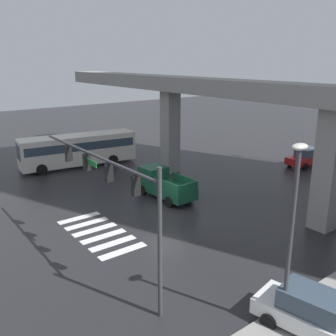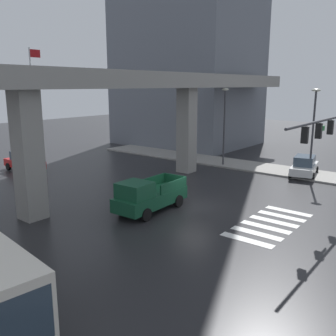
{
  "view_description": "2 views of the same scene",
  "coord_description": "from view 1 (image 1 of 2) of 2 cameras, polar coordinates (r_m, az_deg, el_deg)",
  "views": [
    {
      "loc": [
        18.64,
        -14.17,
        9.9
      ],
      "look_at": [
        0.81,
        -0.59,
        3.4
      ],
      "focal_mm": 40.33,
      "sensor_mm": 36.0,
      "label": 1
    },
    {
      "loc": [
        -18.69,
        -12.78,
        7.52
      ],
      "look_at": [
        -0.79,
        1.45,
        2.42
      ],
      "focal_mm": 39.91,
      "sensor_mm": 36.0,
      "label": 2
    }
  ],
  "objects": [
    {
      "name": "sedan_red",
      "position": [
        38.51,
        20.24,
        1.57
      ],
      "size": [
        2.11,
        4.37,
        1.72
      ],
      "color": "red",
      "rests_on": "ground"
    },
    {
      "name": "traffic_signal_mast",
      "position": [
        16.81,
        -8.64,
        -2.14
      ],
      "size": [
        10.89,
        0.32,
        6.2
      ],
      "color": "#38383D",
      "rests_on": "ground"
    },
    {
      "name": "ground_plane",
      "position": [
        25.42,
        -0.05,
        -6.75
      ],
      "size": [
        120.0,
        120.0,
        0.0
      ],
      "primitive_type": "plane",
      "color": "#232326"
    },
    {
      "name": "street_lamp_near_corner",
      "position": [
        13.91,
        18.31,
        -7.28
      ],
      "size": [
        0.44,
        0.7,
        7.24
      ],
      "color": "#38383D",
      "rests_on": "ground"
    },
    {
      "name": "crosswalk_stripes",
      "position": [
        22.97,
        -10.38,
        -9.63
      ],
      "size": [
        6.05,
        2.8,
        0.01
      ],
      "color": "silver",
      "rests_on": "ground"
    },
    {
      "name": "fire_hydrant",
      "position": [
        16.61,
        17.26,
        -19.41
      ],
      "size": [
        0.24,
        0.24,
        0.85
      ],
      "color": "red",
      "rests_on": "ground"
    },
    {
      "name": "pickup_truck",
      "position": [
        27.9,
        -0.8,
        -2.46
      ],
      "size": [
        5.16,
        2.21,
        2.08
      ],
      "color": "#14472D",
      "rests_on": "ground"
    },
    {
      "name": "city_bus",
      "position": [
        36.89,
        -13.42,
        2.92
      ],
      "size": [
        3.87,
        11.03,
        2.99
      ],
      "color": "beige",
      "rests_on": "ground"
    },
    {
      "name": "sedan_white",
      "position": [
        15.87,
        21.04,
        -19.8
      ],
      "size": [
        4.56,
        2.56,
        1.72
      ],
      "color": "silver",
      "rests_on": "ground"
    },
    {
      "name": "elevated_overpass",
      "position": [
        27.6,
        10.12,
        10.5
      ],
      "size": [
        48.48,
        2.58,
        8.49
      ],
      "color": "gray",
      "rests_on": "ground"
    }
  ]
}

